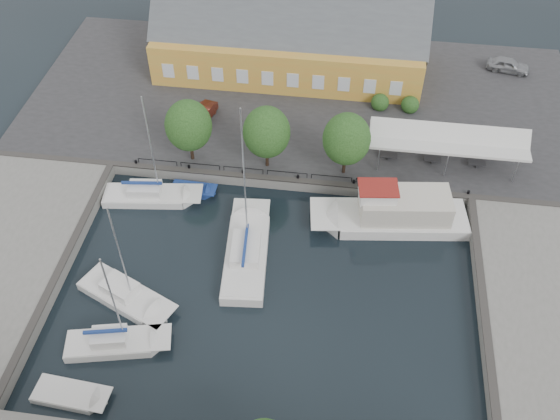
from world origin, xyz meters
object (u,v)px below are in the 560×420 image
object	(u,v)px
car_silver	(508,65)
west_boat_d	(116,344)
west_boat_c	(125,297)
warehouse	(284,39)
launch_nw	(193,191)
car_red	(203,114)
center_sailboat	(247,253)
launch_sw	(71,396)
trawler	(395,215)
west_boat_a	(151,197)
tent_canopy	(448,140)

from	to	relation	value
car_silver	west_boat_d	xyz separation A→B (m)	(-31.69, -38.59, -1.49)
west_boat_d	west_boat_c	bearing A→B (deg)	98.54
warehouse	launch_nw	xyz separation A→B (m)	(-5.70, -19.66, -4.34)
warehouse	launch_nw	distance (m)	20.92
west_boat_c	car_silver	bearing A→B (deg)	46.82
warehouse	car_red	bearing A→B (deg)	-122.54
center_sailboat	west_boat_c	distance (m)	10.11
launch_sw	launch_nw	distance (m)	21.00
center_sailboat	car_red	bearing A→B (deg)	113.92
west_boat_d	launch_nw	distance (m)	16.56
warehouse	west_boat_c	distance (m)	33.23
trawler	west_boat_a	bearing A→B (deg)	179.94
launch_nw	launch_sw	bearing A→B (deg)	-99.78
tent_canopy	car_silver	size ratio (longest dim) A/B	3.11
west_boat_c	launch_sw	xyz separation A→B (m)	(-1.18, -8.39, -0.17)
west_boat_c	launch_sw	distance (m)	8.47
trawler	launch_nw	world-z (taller)	trawler
trawler	west_boat_c	xyz separation A→B (m)	(-20.41, -10.85, -0.76)
launch_nw	center_sailboat	bearing A→B (deg)	-48.19
car_silver	west_boat_c	world-z (taller)	west_boat_c
warehouse	center_sailboat	bearing A→B (deg)	-89.07
tent_canopy	center_sailboat	xyz separation A→B (m)	(-16.17, -12.65, -3.32)
tent_canopy	center_sailboat	bearing A→B (deg)	-141.96
car_silver	launch_sw	world-z (taller)	car_silver
car_red	west_boat_d	world-z (taller)	west_boat_d
launch_sw	launch_nw	bearing A→B (deg)	80.22
launch_sw	center_sailboat	bearing A→B (deg)	54.99
tent_canopy	launch_nw	size ratio (longest dim) A/B	3.32
tent_canopy	launch_nw	bearing A→B (deg)	-165.42
center_sailboat	launch_sw	world-z (taller)	center_sailboat
west_boat_d	tent_canopy	bearing A→B (deg)	42.78
launch_nw	trawler	bearing A→B (deg)	-4.61
west_boat_c	west_boat_d	bearing A→B (deg)	-81.46
launch_nw	west_boat_d	bearing A→B (deg)	-96.10
trawler	launch_sw	xyz separation A→B (m)	(-21.59, -19.24, -0.93)
trawler	tent_canopy	bearing A→B (deg)	59.50
west_boat_c	launch_sw	bearing A→B (deg)	-98.04
tent_canopy	launch_sw	bearing A→B (deg)	-134.31
car_silver	trawler	xyz separation A→B (m)	(-11.90, -23.58, -0.75)
center_sailboat	launch_nw	distance (m)	9.20
center_sailboat	west_boat_d	xyz separation A→B (m)	(-7.89, -9.61, -0.09)
center_sailboat	launch_sw	bearing A→B (deg)	-125.01
warehouse	west_boat_c	size ratio (longest dim) A/B	2.58
warehouse	car_red	distance (m)	12.72
west_boat_c	trawler	bearing A→B (deg)	28.00
car_red	west_boat_a	size ratio (longest dim) A/B	0.36
trawler	west_boat_d	xyz separation A→B (m)	(-19.79, -15.01, -0.75)
tent_canopy	west_boat_c	size ratio (longest dim) A/B	1.27
car_silver	center_sailboat	xyz separation A→B (m)	(-23.80, -28.98, -1.40)
launch_sw	west_boat_a	bearing A→B (deg)	89.84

